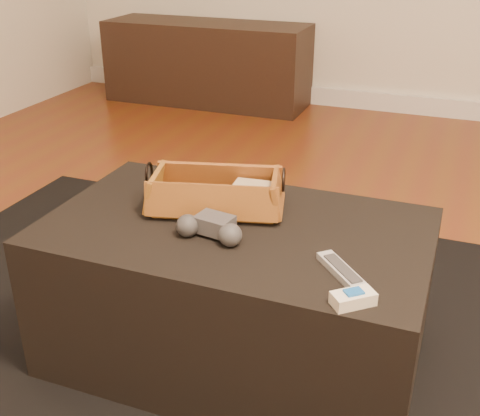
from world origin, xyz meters
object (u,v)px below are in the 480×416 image
(tv_remote, at_px, (208,203))
(game_controller, at_px, (211,228))
(media_cabinet, at_px, (207,63))
(cream_gadget, at_px, (353,298))
(ottoman, at_px, (236,292))
(silver_remote, at_px, (342,272))
(wicker_basket, at_px, (216,195))

(tv_remote, bearing_deg, game_controller, -84.39)
(media_cabinet, xyz_separation_m, cream_gadget, (1.56, -2.75, 0.17))
(ottoman, relative_size, tv_remote, 5.15)
(silver_remote, bearing_deg, ottoman, 155.07)
(game_controller, xyz_separation_m, silver_remote, (0.34, -0.05, -0.02))
(media_cabinet, bearing_deg, cream_gadget, -60.47)
(ottoman, distance_m, silver_remote, 0.41)
(tv_remote, distance_m, game_controller, 0.16)
(cream_gadget, bearing_deg, media_cabinet, 119.53)
(game_controller, bearing_deg, ottoman, 72.30)
(wicker_basket, distance_m, cream_gadget, 0.55)
(media_cabinet, bearing_deg, ottoman, -64.38)
(ottoman, bearing_deg, game_controller, -107.70)
(game_controller, relative_size, silver_remote, 1.18)
(media_cabinet, bearing_deg, game_controller, -65.72)
(media_cabinet, xyz_separation_m, tv_remote, (1.10, -2.44, 0.18))
(wicker_basket, bearing_deg, cream_gadget, -35.66)
(tv_remote, relative_size, wicker_basket, 0.48)
(tv_remote, distance_m, cream_gadget, 0.55)
(game_controller, height_order, cream_gadget, game_controller)
(game_controller, xyz_separation_m, cream_gadget, (0.39, -0.16, -0.01))
(ottoman, xyz_separation_m, game_controller, (-0.03, -0.09, 0.24))
(tv_remote, distance_m, wicker_basket, 0.03)
(media_cabinet, height_order, tv_remote, media_cabinet)
(ottoman, xyz_separation_m, silver_remote, (0.31, -0.15, 0.22))
(tv_remote, height_order, cream_gadget, same)
(game_controller, bearing_deg, wicker_basket, 109.11)
(wicker_basket, height_order, game_controller, wicker_basket)
(wicker_basket, bearing_deg, tv_remote, -128.54)
(tv_remote, xyz_separation_m, game_controller, (0.07, -0.14, 0.01))
(wicker_basket, distance_m, game_controller, 0.17)
(silver_remote, height_order, cream_gadget, cream_gadget)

